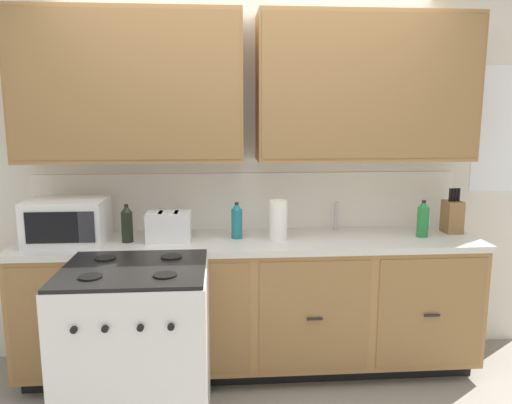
% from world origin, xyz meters
% --- Properties ---
extents(ground_plane, '(8.00, 8.00, 0.00)m').
position_xyz_m(ground_plane, '(0.00, 0.00, 0.00)').
color(ground_plane, gray).
extents(wall_unit, '(4.18, 0.40, 2.58)m').
position_xyz_m(wall_unit, '(0.00, 0.50, 1.67)').
color(wall_unit, silver).
rests_on(wall_unit, ground_plane).
extents(counter_run, '(3.01, 0.64, 0.92)m').
position_xyz_m(counter_run, '(0.00, 0.30, 0.47)').
color(counter_run, black).
rests_on(counter_run, ground_plane).
extents(stove_range, '(0.76, 0.68, 0.95)m').
position_xyz_m(stove_range, '(-0.66, -0.33, 0.47)').
color(stove_range, white).
rests_on(stove_range, ground_plane).
extents(microwave, '(0.48, 0.37, 0.28)m').
position_xyz_m(microwave, '(-1.16, 0.28, 1.06)').
color(microwave, white).
rests_on(microwave, counter_run).
extents(toaster, '(0.28, 0.18, 0.19)m').
position_xyz_m(toaster, '(-0.53, 0.28, 1.02)').
color(toaster, white).
rests_on(toaster, counter_run).
extents(knife_block, '(0.11, 0.14, 0.31)m').
position_xyz_m(knife_block, '(1.40, 0.38, 1.04)').
color(knife_block, olive).
rests_on(knife_block, counter_run).
extents(sink_faucet, '(0.02, 0.02, 0.20)m').
position_xyz_m(sink_faucet, '(0.61, 0.51, 1.02)').
color(sink_faucet, '#B2B5BA').
rests_on(sink_faucet, counter_run).
extents(paper_towel_roll, '(0.12, 0.12, 0.26)m').
position_xyz_m(paper_towel_roll, '(0.17, 0.26, 1.05)').
color(paper_towel_roll, white).
rests_on(paper_towel_roll, counter_run).
extents(bottle_green, '(0.08, 0.08, 0.25)m').
position_xyz_m(bottle_green, '(1.14, 0.27, 1.04)').
color(bottle_green, '#237A38').
rests_on(bottle_green, counter_run).
extents(bottle_teal, '(0.07, 0.07, 0.24)m').
position_xyz_m(bottle_teal, '(-0.09, 0.32, 1.04)').
color(bottle_teal, '#1E707A').
rests_on(bottle_teal, counter_run).
extents(bottle_dark, '(0.07, 0.07, 0.24)m').
position_xyz_m(bottle_dark, '(-0.79, 0.27, 1.04)').
color(bottle_dark, black).
rests_on(bottle_dark, counter_run).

